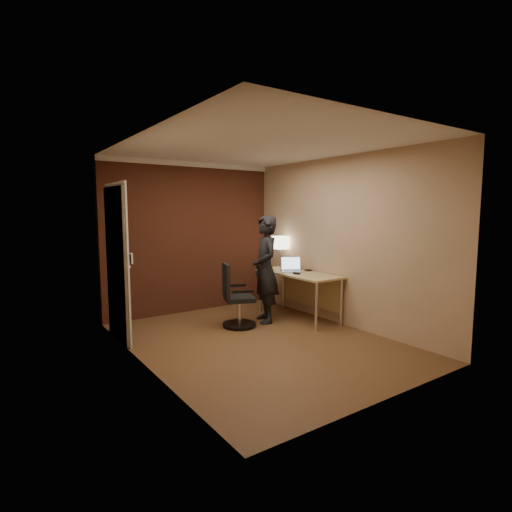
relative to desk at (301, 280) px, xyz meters
name	(u,v)px	position (x,y,z in m)	size (l,w,h in m)	color
room	(187,232)	(-1.53, 0.96, 0.77)	(4.00, 4.00, 4.00)	brown
desk	(301,280)	(0.00, 0.00, 0.00)	(0.60, 1.50, 0.73)	tan
desk_lamp	(281,243)	(0.08, 0.65, 0.55)	(0.22, 0.22, 0.54)	silver
laptop	(291,267)	(-0.08, 0.16, 0.19)	(0.41, 0.38, 0.23)	silver
mouse	(297,273)	(-0.19, -0.11, 0.14)	(0.06, 0.10, 0.03)	black
wallet	(308,270)	(0.18, 0.04, 0.14)	(0.09, 0.11, 0.02)	black
office_chair	(236,300)	(-1.15, 0.13, -0.20)	(0.53, 0.58, 0.92)	black
person	(265,269)	(-0.63, 0.11, 0.21)	(0.59, 0.39, 1.63)	black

